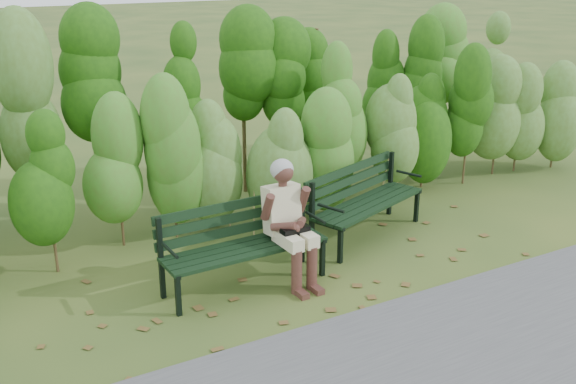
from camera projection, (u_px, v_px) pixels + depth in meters
ground at (305, 271)px, 6.87m from camera, size 80.00×80.00×0.00m
footpath at (455, 383)px, 5.06m from camera, size 60.00×2.50×0.01m
hedge_band at (225, 115)px, 7.98m from camera, size 11.04×1.67×2.42m
leaf_litter at (306, 277)px, 6.74m from camera, size 5.89×2.21×0.01m
bench_left at (240, 238)px, 6.47m from camera, size 1.62×0.57×0.81m
bench_right at (362, 196)px, 7.62m from camera, size 1.68×1.03×0.80m
seated_woman at (288, 215)px, 6.48m from camera, size 0.49×0.72×1.21m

